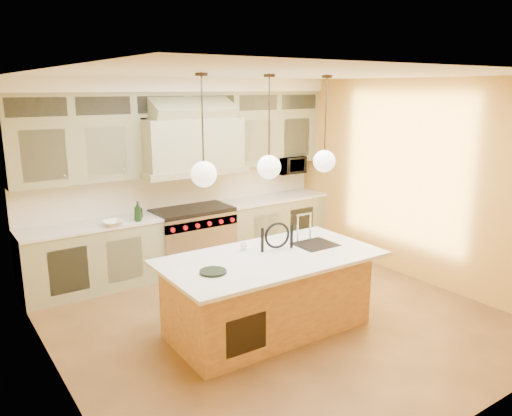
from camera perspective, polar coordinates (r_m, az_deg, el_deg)
floor at (r=6.30m, az=2.15°, el=-12.38°), size 5.00×5.00×0.00m
ceiling at (r=5.67m, az=2.42°, el=15.02°), size 5.00×5.00×0.00m
wall_back at (r=7.92m, az=-8.63°, el=3.93°), size 5.00×0.00×5.00m
wall_front at (r=4.17m, az=23.41°, el=-5.84°), size 5.00×0.00×5.00m
wall_left at (r=4.80m, az=-22.44°, el=-3.26°), size 0.00×5.00×5.00m
wall_right at (r=7.55m, az=17.69°, el=2.97°), size 0.00×5.00×5.00m
back_cabinetry at (r=7.69m, az=-7.75°, el=3.51°), size 5.00×0.77×2.90m
range at (r=7.83m, az=-7.23°, el=-3.40°), size 1.20×0.74×0.96m
kitchen_island at (r=5.81m, az=1.46°, el=-9.56°), size 2.49×1.34×1.35m
counter_stool at (r=5.76m, az=3.04°, el=-7.13°), size 0.52×0.52×1.25m
microwave at (r=8.73m, az=3.71°, el=4.95°), size 0.54×0.37×0.30m
oil_bottle_a at (r=7.14m, az=-13.37°, el=-0.37°), size 0.12×0.12×0.28m
oil_bottle_b at (r=7.36m, az=-13.26°, el=-0.29°), size 0.10×0.10×0.20m
fruit_bowl at (r=7.02m, az=-16.01°, el=-1.67°), size 0.31×0.31×0.07m
cup at (r=5.80m, az=-1.46°, el=-4.46°), size 0.09×0.09×0.08m
pendant_left at (r=4.98m, az=-6.00°, el=4.19°), size 0.26×0.26×1.11m
pendant_center at (r=5.41m, az=1.49°, el=4.99°), size 0.26×0.26×1.11m
pendant_right at (r=5.91m, az=7.81°, el=5.61°), size 0.26×0.26×1.11m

